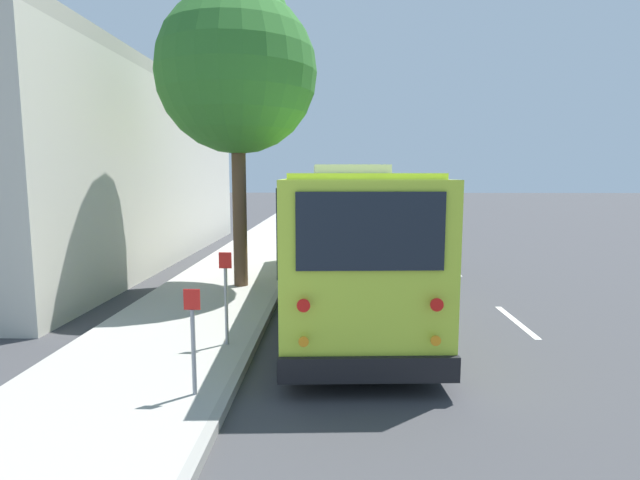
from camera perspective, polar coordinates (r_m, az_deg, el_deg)
name	(u,v)px	position (r m, az deg, el deg)	size (l,w,h in m)	color
ground_plane	(362,303)	(12.37, 4.77, -7.19)	(160.00, 160.00, 0.00)	#3D3D3F
sidewalk_slab	(209,299)	(12.73, -12.62, -6.58)	(80.00, 3.18, 0.15)	#A3A099
curb_strip	(275,299)	(12.42, -5.14, -6.78)	(80.00, 0.14, 0.15)	gray
shuttle_bus	(342,230)	(12.30, 2.55, 1.14)	(11.59, 3.29, 3.31)	#BCDB38
parked_sedan_gray	(329,227)	(24.55, 1.06, 1.46)	(4.46, 1.76, 1.26)	slate
parked_sedan_silver	(332,216)	(31.28, 1.41, 2.78)	(4.50, 1.70, 1.31)	#A8AAAF
street_tree	(237,63)	(13.85, -9.42, 19.33)	(4.13, 4.13, 8.27)	brown
sign_post_near	(193,341)	(7.04, -14.29, -11.08)	(0.06, 0.22, 1.46)	gray
sign_post_far	(226,297)	(8.91, -10.68, -6.45)	(0.06, 0.22, 1.64)	gray
fire_hydrant	(288,238)	(20.64, -3.64, 0.25)	(0.22, 0.22, 0.81)	gold
building_backdrop	(84,175)	(20.06, -25.38, 6.74)	(17.65, 6.84, 6.65)	beige
lane_stripe_mid	(516,321)	(11.61, 21.49, -8.64)	(2.40, 0.14, 0.01)	silver
lane_stripe_ahead	(452,269)	(17.23, 14.80, -3.25)	(2.40, 0.14, 0.01)	silver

